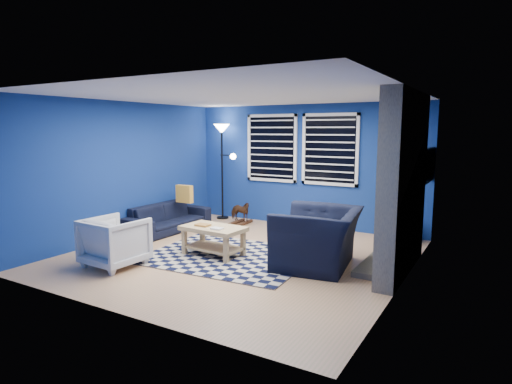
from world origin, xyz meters
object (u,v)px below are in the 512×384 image
tv (428,165)px  cabinet (394,228)px  floor_lamp (223,142)px  armchair_big (318,238)px  armchair_bent (115,242)px  rocking_horse (240,211)px  coffee_table (213,235)px  sofa (168,218)px

tv → cabinet: (-0.53, 0.16, -1.16)m
cabinet → floor_lamp: bearing=-164.2°
armchair_big → armchair_bent: armchair_big is taller
rocking_horse → cabinet: 3.14m
armchair_bent → coffee_table: size_ratio=0.78×
sofa → cabinet: bearing=-68.5°
armchair_bent → cabinet: (3.23, 3.51, -0.12)m
tv → sofa: tv is taller
coffee_table → rocking_horse: bearing=111.7°
armchair_big → armchair_bent: size_ratio=1.64×
cabinet → floor_lamp: floor_lamp is taller
cabinet → armchair_bent: bearing=-115.5°
coffee_table → cabinet: bearing=46.1°
armchair_big → floor_lamp: floor_lamp is taller
armchair_bent → cabinet: 4.77m
armchair_bent → cabinet: bearing=-129.8°
tv → armchair_bent: size_ratio=1.26×
sofa → tv: bearing=-72.6°
armchair_big → armchair_bent: 2.97m
sofa → rocking_horse: (0.89, 1.23, 0.01)m
armchair_big → rocking_horse: size_ratio=2.57×
sofa → rocking_horse: 1.52m
armchair_bent → armchair_big: bearing=-147.3°
coffee_table → floor_lamp: size_ratio=0.48×
sofa → floor_lamp: floor_lamp is taller
sofa → floor_lamp: bearing=-7.5°
armchair_bent → cabinet: armchair_bent is taller
armchair_bent → floor_lamp: 3.89m
armchair_bent → coffee_table: bearing=-126.9°
armchair_bent → coffee_table: armchair_bent is taller
rocking_horse → tv: bearing=-87.5°
floor_lamp → armchair_bent: bearing=-81.2°
floor_lamp → armchair_big: bearing=-34.0°
armchair_big → cabinet: size_ratio=2.04×
rocking_horse → sofa: bearing=145.3°
armchair_big → rocking_horse: (-2.47, 1.78, -0.14)m
tv → armchair_bent: bearing=-138.2°
rocking_horse → coffee_table: size_ratio=0.50×
floor_lamp → cabinet: bearing=-1.2°
coffee_table → tv: bearing=38.2°
coffee_table → cabinet: 3.29m
tv → armchair_big: (-1.18, -1.86, -0.98)m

